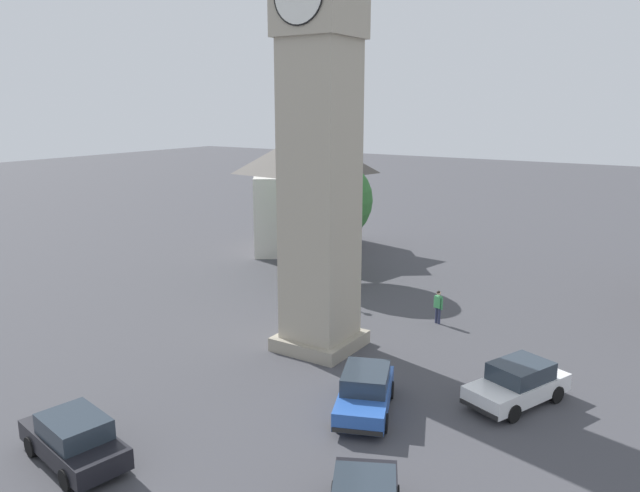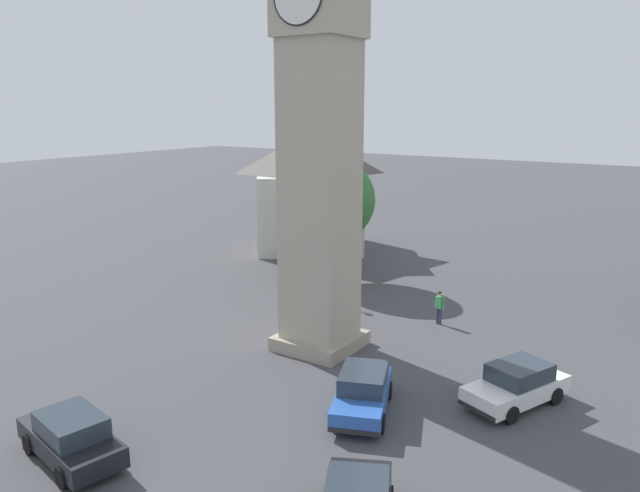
# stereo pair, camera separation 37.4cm
# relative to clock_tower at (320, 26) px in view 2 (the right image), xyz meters

# --- Properties ---
(ground_plane) EXTENTS (200.00, 200.00, 0.00)m
(ground_plane) POSITION_rel_clock_tower_xyz_m (-0.00, -0.00, -13.65)
(ground_plane) COLOR #424247
(clock_tower) EXTENTS (4.01, 4.01, 23.27)m
(clock_tower) POSITION_rel_clock_tower_xyz_m (0.00, 0.00, 0.00)
(clock_tower) COLOR gray
(clock_tower) RESTS_ON ground
(car_blue_kerb) EXTENTS (3.10, 4.46, 1.53)m
(car_blue_kerb) POSITION_rel_clock_tower_xyz_m (-4.56, 4.10, -12.89)
(car_blue_kerb) COLOR #2D5BB7
(car_blue_kerb) RESTS_ON ground
(car_red_corner) EXTENTS (4.38, 2.45, 1.53)m
(car_red_corner) POSITION_rel_clock_tower_xyz_m (1.32, 11.64, -12.89)
(car_red_corner) COLOR black
(car_red_corner) RESTS_ON ground
(car_white_side) EXTENTS (3.11, 4.46, 1.53)m
(car_white_side) POSITION_rel_clock_tower_xyz_m (-8.89, 0.53, -12.89)
(car_white_side) COLOR white
(car_white_side) RESTS_ON ground
(pedestrian) EXTENTS (0.53, 0.33, 1.69)m
(pedestrian) POSITION_rel_clock_tower_xyz_m (-3.26, -5.72, -12.64)
(pedestrian) COLOR #2D3351
(pedestrian) RESTS_ON ground
(tree) EXTENTS (5.07, 5.07, 7.53)m
(tree) POSITION_rel_clock_tower_xyz_m (5.35, -9.46, -8.67)
(tree) COLOR brown
(tree) RESTS_ON ground
(building_shop_left) EXTENTS (10.60, 10.44, 8.72)m
(building_shop_left) POSITION_rel_clock_tower_xyz_m (11.49, -15.82, -9.19)
(building_shop_left) COLOR beige
(building_shop_left) RESTS_ON ground
(lamp_post) EXTENTS (0.36, 0.36, 4.68)m
(lamp_post) POSITION_rel_clock_tower_xyz_m (5.08, -6.19, -10.49)
(lamp_post) COLOR black
(lamp_post) RESTS_ON ground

